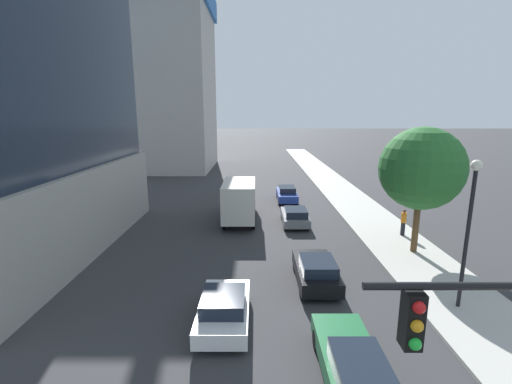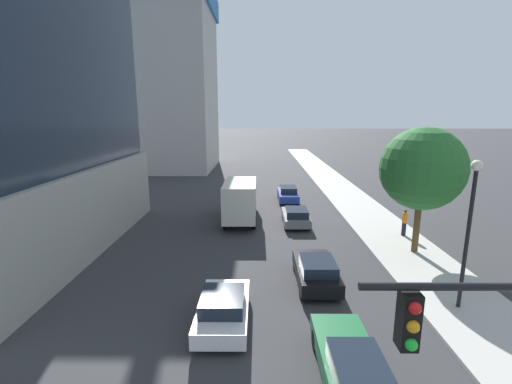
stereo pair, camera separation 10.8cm
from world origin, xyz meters
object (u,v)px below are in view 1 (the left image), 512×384
car_black (316,271)px  pedestrian_orange_shirt (403,222)px  street_tree (421,169)px  car_blue (286,194)px  box_truck (239,199)px  construction_building (164,72)px  car_gray (295,216)px  car_green (352,365)px  car_white (224,309)px  street_lamp (470,214)px

car_black → pedestrian_orange_shirt: pedestrian_orange_shirt is taller
car_black → street_tree: bearing=31.4°
pedestrian_orange_shirt → street_tree: bearing=-99.8°
car_blue → box_truck: box_truck is taller
construction_building → car_black: 43.45m
car_gray → car_green: (0.00, -16.16, 0.07)m
car_blue → box_truck: size_ratio=0.62×
car_gray → street_tree: bearing=-41.2°
construction_building → car_blue: (16.19, -21.28, -13.28)m
construction_building → box_truck: size_ratio=4.66×
car_black → box_truck: bearing=111.4°
car_white → box_truck: (-0.00, 13.97, 1.06)m
street_lamp → box_truck: (-9.80, 12.82, -2.43)m
construction_building → pedestrian_orange_shirt: bearing=-53.5°
street_lamp → pedestrian_orange_shirt: size_ratio=3.48×
car_white → pedestrian_orange_shirt: (11.07, 10.17, 0.37)m
street_lamp → car_white: size_ratio=1.51×
construction_building → car_green: (16.19, -44.68, -13.27)m
car_white → car_blue: bearing=78.4°
car_gray → construction_building: bearing=119.6°
street_tree → construction_building: bearing=123.5°
street_lamp → car_gray: (-5.65, 11.79, -3.52)m
car_gray → car_black: size_ratio=0.97×
street_tree → box_truck: size_ratio=1.04×
car_gray → car_blue: car_blue is taller
construction_building → street_tree: 41.92m
construction_building → street_lamp: size_ratio=5.23×
car_gray → car_black: bearing=-90.0°
car_gray → box_truck: box_truck is taller
street_tree → car_black: street_tree is taller
street_lamp → street_tree: street_tree is taller
pedestrian_orange_shirt → car_white: bearing=-137.4°
street_tree → car_green: size_ratio=1.59×
street_tree → car_gray: (-6.43, 5.62, -4.42)m
construction_building → box_truck: 32.41m
pedestrian_orange_shirt → box_truck: bearing=161.1°
car_green → street_lamp: bearing=37.7°
street_lamp → car_blue: 20.15m
car_gray → car_blue: 7.24m
street_tree → car_blue: bearing=116.6°
street_tree → car_blue: 15.03m
car_blue → car_green: (0.00, -23.40, 0.01)m
car_white → street_tree: bearing=34.6°
street_tree → pedestrian_orange_shirt: 4.95m
car_blue → car_white: (-4.15, -20.18, -0.02)m
box_truck → car_blue: bearing=56.2°
construction_building → car_blue: construction_building is taller
street_tree → car_white: bearing=-145.4°
car_black → car_green: 6.61m
car_white → box_truck: bearing=90.0°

